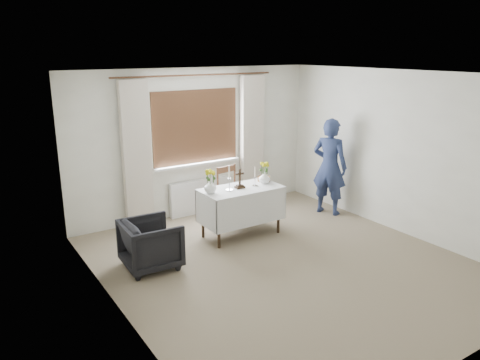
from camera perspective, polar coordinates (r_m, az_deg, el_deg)
name	(u,v)px	position (r m, az deg, el deg)	size (l,w,h in m)	color
ground	(284,263)	(6.44, 5.44, -10.09)	(5.00, 5.00, 0.00)	#7F7458
altar_table	(241,212)	(7.19, 0.14, -3.89)	(1.24, 0.64, 0.76)	white
wooden_chair	(234,195)	(7.69, -0.77, -1.87)	(0.43, 0.43, 0.94)	#52361C
armchair	(151,244)	(6.30, -10.81, -7.68)	(0.70, 0.72, 0.65)	black
person	(330,167)	(8.18, 10.86, 1.61)	(0.61, 0.40, 1.68)	navy
radiator	(199,196)	(8.22, -5.01, -2.01)	(1.10, 0.10, 0.60)	silver
wooden_cross	(240,179)	(7.03, -0.03, 0.18)	(0.14, 0.10, 0.30)	black
candlestick_left	(229,178)	(6.91, -1.32, 0.25)	(0.11, 0.11, 0.38)	silver
candlestick_right	(255,176)	(7.13, 1.85, 0.43)	(0.09, 0.09, 0.31)	silver
flower_vase_left	(210,187)	(6.81, -3.64, -0.84)	(0.18, 0.18, 0.19)	white
flower_vase_right	(264,178)	(7.30, 2.99, 0.29)	(0.18, 0.18, 0.19)	white
wicker_basket	(264,179)	(7.44, 2.93, 0.14)	(0.20, 0.20, 0.08)	brown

